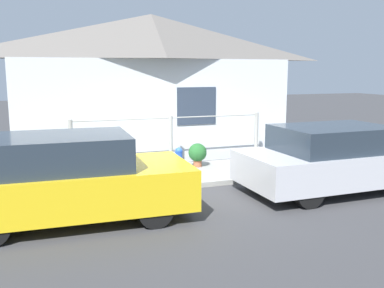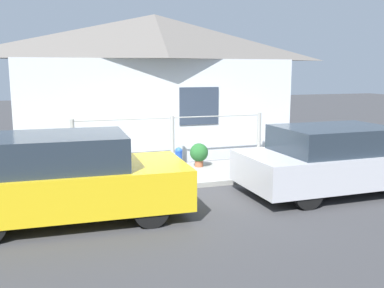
% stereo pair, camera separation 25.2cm
% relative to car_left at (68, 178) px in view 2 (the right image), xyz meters
% --- Properties ---
extents(ground_plane, '(60.00, 60.00, 0.00)m').
position_rel_car_left_xyz_m(ground_plane, '(2.63, 1.12, -0.71)').
color(ground_plane, '#38383A').
extents(sidewalk, '(24.00, 2.04, 0.11)m').
position_rel_car_left_xyz_m(sidewalk, '(2.63, 2.13, -0.65)').
color(sidewalk, gray).
rests_on(sidewalk, ground_plane).
extents(house, '(7.84, 2.23, 3.99)m').
position_rel_car_left_xyz_m(house, '(2.63, 4.65, 2.46)').
color(house, silver).
rests_on(house, ground_plane).
extents(fence, '(4.90, 0.10, 1.24)m').
position_rel_car_left_xyz_m(fence, '(2.63, 3.00, 0.08)').
color(fence, '#999993').
rests_on(fence, sidewalk).
extents(car_left, '(3.90, 1.88, 1.43)m').
position_rel_car_left_xyz_m(car_left, '(0.00, 0.00, 0.00)').
color(car_left, gold).
rests_on(car_left, ground_plane).
extents(car_right, '(4.10, 1.85, 1.35)m').
position_rel_car_left_xyz_m(car_right, '(5.29, -0.00, -0.03)').
color(car_right, '#B7B7BC').
rests_on(car_right, ground_plane).
extents(fire_hydrant, '(0.36, 0.16, 0.73)m').
position_rel_car_left_xyz_m(fire_hydrant, '(2.34, 1.45, -0.22)').
color(fire_hydrant, blue).
rests_on(fire_hydrant, sidewalk).
extents(potted_plant_near_hydrant, '(0.45, 0.45, 0.58)m').
position_rel_car_left_xyz_m(potted_plant_near_hydrant, '(3.20, 2.60, -0.27)').
color(potted_plant_near_hydrant, '#9E5638').
rests_on(potted_plant_near_hydrant, sidewalk).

